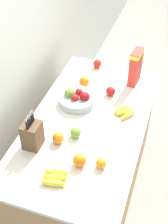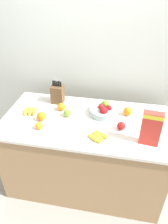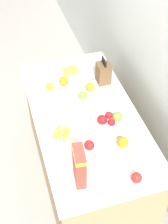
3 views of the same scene
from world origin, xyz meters
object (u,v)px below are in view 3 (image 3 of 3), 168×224
(banana_bunch_right, at_px, (71,71))
(knife_block, at_px, (103,73))
(orange_near_bowl, at_px, (64,81))
(orange_front_left, at_px, (50,87))
(cereal_box, at_px, (79,165))
(apple_middle, at_px, (83,96))
(orange_front_center, at_px, (123,142))
(apple_rightmost, at_px, (137,178))
(banana_bunch_left, at_px, (62,133))
(orange_by_cereal, at_px, (90,87))
(fruit_bowl, at_px, (109,121))
(apple_near_bananas, at_px, (89,145))

(banana_bunch_right, bearing_deg, knife_block, 48.83)
(orange_near_bowl, height_order, orange_front_left, orange_near_bowl)
(cereal_box, bearing_deg, knife_block, 158.38)
(apple_middle, relative_size, orange_front_center, 0.90)
(banana_bunch_right, height_order, orange_front_left, orange_front_left)
(apple_rightmost, relative_size, orange_front_center, 0.86)
(orange_near_bowl, bearing_deg, orange_front_center, 16.61)
(banana_bunch_left, distance_m, orange_by_cereal, 0.58)
(apple_rightmost, bearing_deg, banana_bunch_right, -174.90)
(cereal_box, height_order, fruit_bowl, cereal_box)
(knife_block, distance_m, fruit_bowl, 0.55)
(banana_bunch_left, height_order, apple_rightmost, apple_rightmost)
(orange_front_center, bearing_deg, orange_near_bowl, -163.39)
(knife_block, height_order, apple_rightmost, knife_block)
(orange_near_bowl, bearing_deg, apple_middle, 25.50)
(orange_near_bowl, height_order, orange_by_cereal, orange_near_bowl)
(knife_block, relative_size, cereal_box, 0.96)
(knife_block, height_order, orange_front_left, knife_block)
(banana_bunch_left, bearing_deg, cereal_box, 2.56)
(banana_bunch_right, bearing_deg, banana_bunch_left, -20.19)
(apple_middle, bearing_deg, orange_front_center, 12.82)
(apple_rightmost, xyz_separation_m, orange_front_center, (-0.31, 0.02, 0.01))
(knife_block, distance_m, orange_front_left, 0.51)
(apple_rightmost, height_order, orange_by_cereal, orange_by_cereal)
(cereal_box, distance_m, apple_near_bananas, 0.31)
(banana_bunch_left, relative_size, apple_rightmost, 2.68)
(apple_middle, xyz_separation_m, orange_near_bowl, (-0.24, -0.11, 0.00))
(fruit_bowl, relative_size, orange_near_bowl, 3.31)
(fruit_bowl, relative_size, apple_middle, 3.69)
(banana_bunch_right, distance_m, apple_near_bananas, 0.94)
(apple_near_bananas, distance_m, orange_by_cereal, 0.67)
(orange_front_left, bearing_deg, orange_near_bowl, 101.94)
(cereal_box, relative_size, banana_bunch_right, 1.72)
(apple_near_bananas, xyz_separation_m, orange_near_bowl, (-0.78, 0.00, 0.01))
(orange_near_bowl, bearing_deg, orange_by_cereal, 55.20)
(banana_bunch_left, relative_size, orange_near_bowl, 2.32)
(apple_near_bananas, height_order, orange_near_bowl, orange_near_bowl)
(knife_block, distance_m, orange_by_cereal, 0.18)
(apple_near_bananas, bearing_deg, cereal_box, -31.47)
(knife_block, xyz_separation_m, orange_front_center, (0.77, -0.11, -0.06))
(cereal_box, height_order, banana_bunch_right, cereal_box)
(apple_rightmost, distance_m, orange_near_bowl, 1.17)
(banana_bunch_left, bearing_deg, orange_by_cereal, 139.60)
(cereal_box, bearing_deg, orange_front_left, -174.08)
(apple_near_bananas, height_order, orange_front_center, orange_front_center)
(orange_near_bowl, xyz_separation_m, orange_front_left, (0.03, -0.14, -0.01))
(banana_bunch_right, relative_size, orange_by_cereal, 2.19)
(fruit_bowl, xyz_separation_m, banana_bunch_right, (-0.76, -0.12, -0.02))
(cereal_box, distance_m, orange_front_center, 0.46)
(orange_front_left, bearing_deg, banana_bunch_right, 127.47)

